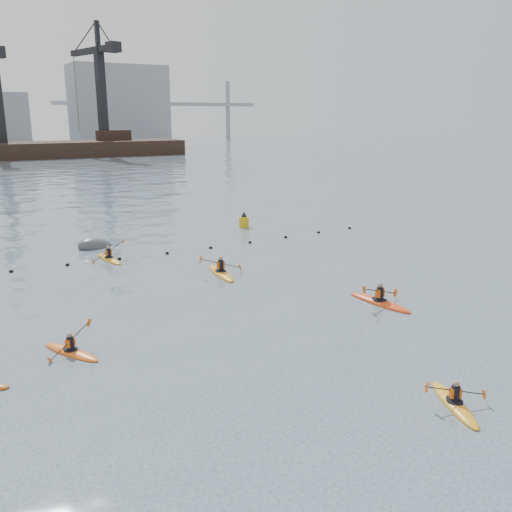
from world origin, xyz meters
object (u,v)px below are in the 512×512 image
object	(u,v)px
mooring_buoy	(96,247)
kayaker_5	(109,258)
nav_buoy	(244,222)
kayaker_1	(454,403)
kayaker_0	(71,351)
kayaker_3	(221,272)
kayaker_4	(379,301)

from	to	relation	value
mooring_buoy	kayaker_5	bearing A→B (deg)	-91.64
nav_buoy	kayaker_5	bearing A→B (deg)	-158.64
kayaker_5	kayaker_1	bearing A→B (deg)	-86.41
kayaker_5	nav_buoy	world-z (taller)	nav_buoy
kayaker_0	kayaker_3	distance (m)	11.30
kayaker_4	nav_buoy	xyz separation A→B (m)	(2.93, 18.62, 0.31)
kayaker_1	kayaker_5	world-z (taller)	kayaker_5
kayaker_0	kayaker_4	size ratio (longest dim) A/B	0.78
kayaker_1	kayaker_3	distance (m)	15.97
nav_buoy	mooring_buoy	bearing A→B (deg)	-175.59
kayaker_4	mooring_buoy	distance (m)	19.75
kayaker_3	kayaker_0	bearing A→B (deg)	-138.69
kayaker_0	kayaker_3	xyz separation A→B (m)	(9.27, 6.45, 0.02)
kayaker_0	kayaker_1	bearing A→B (deg)	-73.45
nav_buoy	kayaker_3	bearing A→B (deg)	-124.09
kayaker_5	mooring_buoy	bearing A→B (deg)	80.32
kayaker_0	kayaker_3	bearing A→B (deg)	7.14
kayaker_0	nav_buoy	xyz separation A→B (m)	(16.49, 17.12, 0.33)
kayaker_5	mooring_buoy	world-z (taller)	kayaker_5
kayaker_4	nav_buoy	size ratio (longest dim) A/B	2.58
kayaker_0	kayaker_3	size ratio (longest dim) A/B	0.77
kayaker_1	mooring_buoy	size ratio (longest dim) A/B	1.15
kayaker_3	nav_buoy	world-z (taller)	nav_buoy
kayaker_1	kayaker_3	bearing A→B (deg)	113.80
kayaker_4	kayaker_0	bearing A→B (deg)	-14.06
kayaker_3	mooring_buoy	size ratio (longest dim) A/B	1.47
kayaker_5	kayaker_0	bearing A→B (deg)	-118.75
kayaker_0	nav_buoy	bearing A→B (deg)	18.37
kayaker_3	kayaker_5	distance (m)	7.58
nav_buoy	kayaker_4	bearing A→B (deg)	-98.95
mooring_buoy	nav_buoy	distance (m)	11.70
kayaker_4	nav_buoy	distance (m)	18.85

